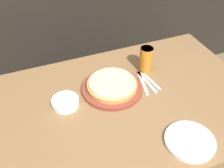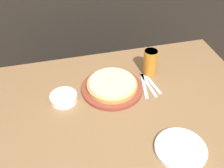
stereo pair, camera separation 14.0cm
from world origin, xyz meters
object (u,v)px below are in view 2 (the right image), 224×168
(dinner_knife, at_px, (148,85))
(spoon, at_px, (153,84))
(dinner_plate, at_px, (181,149))
(side_bowl, at_px, (64,98))
(pizza_on_board, at_px, (112,86))
(beer_glass, at_px, (150,62))
(fork, at_px, (144,85))

(dinner_knife, xyz_separation_m, spoon, (0.02, 0.00, 0.00))
(dinner_knife, bearing_deg, dinner_plate, -91.80)
(side_bowl, bearing_deg, pizza_on_board, 4.60)
(pizza_on_board, height_order, dinner_knife, pizza_on_board)
(side_bowl, relative_size, dinner_knife, 0.69)
(pizza_on_board, relative_size, side_bowl, 2.36)
(beer_glass, bearing_deg, dinner_knife, -111.54)
(side_bowl, xyz_separation_m, fork, (0.44, 0.01, -0.02))
(dinner_knife, bearing_deg, beer_glass, 68.46)
(pizza_on_board, distance_m, spoon, 0.23)
(side_bowl, xyz_separation_m, dinner_knife, (0.47, 0.01, -0.02))
(dinner_plate, distance_m, dinner_knife, 0.44)
(dinner_knife, height_order, spoon, same)
(pizza_on_board, xyz_separation_m, side_bowl, (-0.26, -0.02, -0.01))
(pizza_on_board, distance_m, dinner_knife, 0.21)
(beer_glass, height_order, spoon, beer_glass)
(pizza_on_board, height_order, spoon, pizza_on_board)
(side_bowl, relative_size, spoon, 0.81)
(beer_glass, bearing_deg, dinner_plate, -95.62)
(pizza_on_board, xyz_separation_m, fork, (0.18, -0.01, -0.02))
(side_bowl, distance_m, spoon, 0.49)
(dinner_plate, xyz_separation_m, spoon, (0.04, 0.44, -0.01))
(fork, bearing_deg, spoon, 0.00)
(beer_glass, distance_m, dinner_knife, 0.13)
(side_bowl, height_order, dinner_knife, side_bowl)
(side_bowl, bearing_deg, fork, 1.04)
(beer_glass, xyz_separation_m, side_bowl, (-0.51, -0.11, -0.07))
(beer_glass, height_order, side_bowl, beer_glass)
(dinner_plate, bearing_deg, fork, 91.46)
(pizza_on_board, distance_m, side_bowl, 0.26)
(pizza_on_board, distance_m, fork, 0.18)
(pizza_on_board, relative_size, dinner_knife, 1.62)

